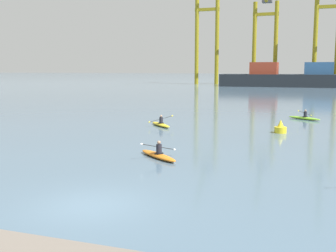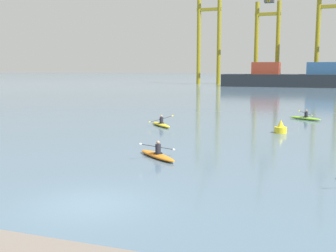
{
  "view_description": "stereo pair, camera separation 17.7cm",
  "coord_description": "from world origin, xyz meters",
  "px_view_note": "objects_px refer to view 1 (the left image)",
  "views": [
    {
      "loc": [
        7.09,
        -12.19,
        4.75
      ],
      "look_at": [
        -2.58,
        15.77,
        0.6
      ],
      "focal_mm": 43.74,
      "sensor_mm": 36.0,
      "label": 1
    },
    {
      "loc": [
        7.26,
        -12.13,
        4.75
      ],
      "look_at": [
        -2.58,
        15.77,
        0.6
      ],
      "focal_mm": 43.74,
      "sensor_mm": 36.0,
      "label": 2
    }
  ],
  "objects_px": {
    "gantry_crane_west_mid": "(265,28)",
    "channel_buoy": "(280,128)",
    "container_barge": "(319,78)",
    "kayak_lime": "(304,118)",
    "gantry_crane_east_mid": "(327,22)",
    "gantry_crane_west": "(207,25)",
    "kayak_yellow": "(161,124)",
    "kayak_orange": "(158,155)"
  },
  "relations": [
    {
      "from": "gantry_crane_west",
      "to": "kayak_lime",
      "type": "relative_size",
      "value": 11.66
    },
    {
      "from": "gantry_crane_east_mid",
      "to": "kayak_orange",
      "type": "distance_m",
      "value": 103.66
    },
    {
      "from": "gantry_crane_west",
      "to": "channel_buoy",
      "type": "bearing_deg",
      "value": -72.92
    },
    {
      "from": "gantry_crane_west_mid",
      "to": "channel_buoy",
      "type": "bearing_deg",
      "value": -83.22
    },
    {
      "from": "gantry_crane_west",
      "to": "gantry_crane_east_mid",
      "type": "xyz_separation_m",
      "value": [
        34.24,
        -2.47,
        -0.51
      ]
    },
    {
      "from": "gantry_crane_west",
      "to": "container_barge",
      "type": "bearing_deg",
      "value": -16.51
    },
    {
      "from": "gantry_crane_west",
      "to": "kayak_orange",
      "type": "height_order",
      "value": "gantry_crane_west"
    },
    {
      "from": "kayak_yellow",
      "to": "kayak_orange",
      "type": "xyz_separation_m",
      "value": [
        4.08,
        -11.57,
        0.0
      ]
    },
    {
      "from": "gantry_crane_west_mid",
      "to": "gantry_crane_east_mid",
      "type": "distance_m",
      "value": 17.18
    },
    {
      "from": "gantry_crane_west",
      "to": "kayak_orange",
      "type": "relative_size",
      "value": 12.22
    },
    {
      "from": "kayak_yellow",
      "to": "gantry_crane_east_mid",
      "type": "bearing_deg",
      "value": 80.31
    },
    {
      "from": "container_barge",
      "to": "gantry_crane_west_mid",
      "type": "height_order",
      "value": "gantry_crane_west_mid"
    },
    {
      "from": "channel_buoy",
      "to": "gantry_crane_east_mid",
      "type": "bearing_deg",
      "value": 86.41
    },
    {
      "from": "container_barge",
      "to": "gantry_crane_east_mid",
      "type": "height_order",
      "value": "gantry_crane_east_mid"
    },
    {
      "from": "kayak_lime",
      "to": "kayak_yellow",
      "type": "bearing_deg",
      "value": -142.42
    },
    {
      "from": "gantry_crane_west",
      "to": "gantry_crane_east_mid",
      "type": "relative_size",
      "value": 0.99
    },
    {
      "from": "container_barge",
      "to": "gantry_crane_east_mid",
      "type": "distance_m",
      "value": 16.76
    },
    {
      "from": "gantry_crane_west",
      "to": "kayak_orange",
      "type": "distance_m",
      "value": 108.03
    },
    {
      "from": "gantry_crane_west_mid",
      "to": "gantry_crane_east_mid",
      "type": "bearing_deg",
      "value": -11.19
    },
    {
      "from": "channel_buoy",
      "to": "kayak_orange",
      "type": "height_order",
      "value": "channel_buoy"
    },
    {
      "from": "gantry_crane_west_mid",
      "to": "channel_buoy",
      "type": "distance_m",
      "value": 95.85
    },
    {
      "from": "gantry_crane_west_mid",
      "to": "kayak_orange",
      "type": "xyz_separation_m",
      "value": [
        5.55,
        -104.92,
        -16.51
      ]
    },
    {
      "from": "container_barge",
      "to": "kayak_orange",
      "type": "relative_size",
      "value": 16.77
    },
    {
      "from": "kayak_lime",
      "to": "kayak_orange",
      "type": "relative_size",
      "value": 1.05
    },
    {
      "from": "container_barge",
      "to": "gantry_crane_west",
      "type": "xyz_separation_m",
      "value": [
        -32.66,
        9.68,
        15.56
      ]
    },
    {
      "from": "kayak_orange",
      "to": "container_barge",
      "type": "bearing_deg",
      "value": 84.13
    },
    {
      "from": "gantry_crane_west_mid",
      "to": "kayak_lime",
      "type": "distance_m",
      "value": 87.21
    },
    {
      "from": "container_barge",
      "to": "gantry_crane_west_mid",
      "type": "bearing_deg",
      "value": 145.34
    },
    {
      "from": "gantry_crane_west_mid",
      "to": "container_barge",
      "type": "bearing_deg",
      "value": -34.66
    },
    {
      "from": "container_barge",
      "to": "kayak_yellow",
      "type": "relative_size",
      "value": 17.47
    },
    {
      "from": "kayak_lime",
      "to": "kayak_orange",
      "type": "height_order",
      "value": "kayak_lime"
    },
    {
      "from": "gantry_crane_west_mid",
      "to": "gantry_crane_east_mid",
      "type": "xyz_separation_m",
      "value": [
        16.84,
        -3.33,
        0.78
      ]
    },
    {
      "from": "container_barge",
      "to": "kayak_lime",
      "type": "relative_size",
      "value": 16.01
    },
    {
      "from": "container_barge",
      "to": "kayak_lime",
      "type": "distance_m",
      "value": 74.21
    },
    {
      "from": "container_barge",
      "to": "gantry_crane_east_mid",
      "type": "xyz_separation_m",
      "value": [
        1.58,
        7.21,
        15.05
      ]
    },
    {
      "from": "gantry_crane_west",
      "to": "kayak_orange",
      "type": "bearing_deg",
      "value": -77.56
    },
    {
      "from": "gantry_crane_east_mid",
      "to": "kayak_lime",
      "type": "distance_m",
      "value": 83.26
    },
    {
      "from": "kayak_yellow",
      "to": "channel_buoy",
      "type": "bearing_deg",
      "value": -2.65
    },
    {
      "from": "gantry_crane_west",
      "to": "gantry_crane_west_mid",
      "type": "xyz_separation_m",
      "value": [
        17.41,
        0.86,
        -1.29
      ]
    },
    {
      "from": "gantry_crane_west",
      "to": "gantry_crane_west_mid",
      "type": "height_order",
      "value": "gantry_crane_west"
    },
    {
      "from": "container_barge",
      "to": "channel_buoy",
      "type": "relative_size",
      "value": 50.59
    },
    {
      "from": "kayak_yellow",
      "to": "kayak_orange",
      "type": "height_order",
      "value": "same"
    }
  ]
}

